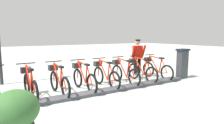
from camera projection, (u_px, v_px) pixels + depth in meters
The scene contains 12 objects.
ground_plane at pixel (72, 98), 5.69m from camera, with size 60.00×60.00×0.00m, color #B0BBB3.
dock_rail_base at pixel (72, 97), 5.68m from camera, with size 0.44×9.22×0.10m, color #47474C.
payment_kiosk at pixel (182, 63), 8.25m from camera, with size 0.36×0.52×1.28m.
bike_docked_0 at pixel (156, 69), 8.25m from camera, with size 1.72×0.54×1.02m.
bike_docked_1 at pixel (141, 71), 7.81m from camera, with size 1.72×0.54×1.02m.
bike_docked_2 at pixel (124, 73), 7.37m from camera, with size 1.72×0.54×1.02m.
bike_docked_3 at pixel (105, 75), 6.93m from camera, with size 1.72×0.54×1.02m.
bike_docked_4 at pixel (83, 78), 6.49m from camera, with size 1.72×0.54×1.02m.
bike_docked_5 at pixel (58, 81), 6.05m from camera, with size 1.72×0.54×1.02m.
bike_docked_6 at pixel (30, 84), 5.61m from camera, with size 1.72×0.54×1.02m.
worker_near_rack at pixel (138, 56), 8.78m from camera, with size 0.53×0.67×1.66m.
planter_bush at pixel (16, 115), 3.17m from camera, with size 0.76×0.76×0.97m.
Camera 1 is at (-5.28, 1.90, 1.85)m, focal length 30.89 mm.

